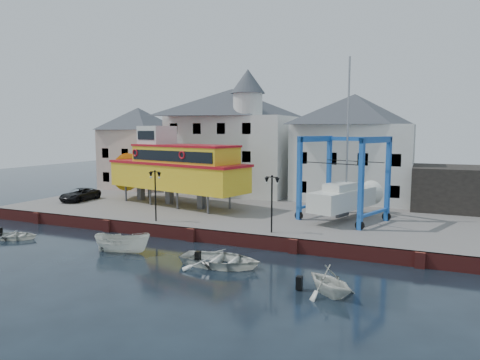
% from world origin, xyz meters
% --- Properties ---
extents(ground, '(140.00, 140.00, 0.00)m').
position_xyz_m(ground, '(0.00, 0.00, 0.00)').
color(ground, black).
rests_on(ground, ground).
extents(hardstanding, '(44.00, 22.00, 1.00)m').
position_xyz_m(hardstanding, '(0.00, 11.00, 0.50)').
color(hardstanding, '#645E5A').
rests_on(hardstanding, ground).
extents(quay_wall, '(44.00, 0.47, 1.00)m').
position_xyz_m(quay_wall, '(-0.00, 0.10, 0.50)').
color(quay_wall, maroon).
rests_on(quay_wall, ground).
extents(building_pink, '(8.00, 7.00, 10.30)m').
position_xyz_m(building_pink, '(-18.00, 18.00, 6.15)').
color(building_pink, beige).
rests_on(building_pink, hardstanding).
extents(building_white_main, '(14.00, 8.30, 14.00)m').
position_xyz_m(building_white_main, '(-4.87, 18.39, 7.34)').
color(building_white_main, silver).
rests_on(building_white_main, hardstanding).
extents(building_white_right, '(12.00, 8.00, 11.20)m').
position_xyz_m(building_white_right, '(9.00, 19.00, 6.60)').
color(building_white_right, silver).
rests_on(building_white_right, hardstanding).
extents(shed_dark, '(8.00, 7.00, 4.00)m').
position_xyz_m(shed_dark, '(19.00, 17.00, 3.00)').
color(shed_dark, black).
rests_on(shed_dark, hardstanding).
extents(lamp_post_left, '(1.12, 0.32, 4.20)m').
position_xyz_m(lamp_post_left, '(-4.00, 1.20, 4.17)').
color(lamp_post_left, black).
rests_on(lamp_post_left, hardstanding).
extents(lamp_post_right, '(1.12, 0.32, 4.20)m').
position_xyz_m(lamp_post_right, '(6.00, 1.20, 4.17)').
color(lamp_post_right, black).
rests_on(lamp_post_right, hardstanding).
extents(tour_boat, '(18.48, 8.55, 7.83)m').
position_xyz_m(tour_boat, '(-7.49, 8.71, 4.69)').
color(tour_boat, '#59595E').
rests_on(tour_boat, hardstanding).
extents(travel_lift, '(7.47, 9.03, 13.28)m').
position_xyz_m(travel_lift, '(10.23, 8.36, 3.22)').
color(travel_lift, blue).
rests_on(travel_lift, hardstanding).
extents(van, '(2.36, 4.77, 1.30)m').
position_xyz_m(van, '(-17.33, 6.69, 1.65)').
color(van, black).
rests_on(van, hardstanding).
extents(motorboat_a, '(4.30, 2.37, 1.57)m').
position_xyz_m(motorboat_a, '(-2.84, -4.53, 0.00)').
color(motorboat_a, silver).
rests_on(motorboat_a, ground).
extents(motorboat_b, '(5.32, 3.94, 1.06)m').
position_xyz_m(motorboat_b, '(4.65, -4.50, 0.00)').
color(motorboat_b, silver).
rests_on(motorboat_b, ground).
extents(motorboat_c, '(4.08, 4.01, 1.63)m').
position_xyz_m(motorboat_c, '(11.82, -6.50, 0.00)').
color(motorboat_c, silver).
rests_on(motorboat_c, ground).
extents(motorboat_d, '(4.27, 3.67, 0.74)m').
position_xyz_m(motorboat_d, '(-13.00, -4.83, 0.00)').
color(motorboat_d, silver).
rests_on(motorboat_d, ground).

